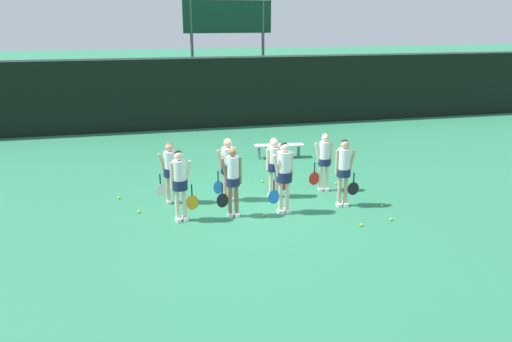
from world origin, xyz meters
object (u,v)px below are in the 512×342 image
object	(u,v)px
player_2	(284,171)
tennis_ball_1	(262,181)
player_4	(170,168)
tennis_ball_4	(361,225)
tennis_ball_7	(321,182)
tennis_ball_5	(119,198)
scoreboard	(228,22)
player_7	(324,158)
player_1	(233,177)
player_5	(228,164)
player_6	(274,162)
tennis_ball_8	(336,183)
tennis_ball_9	(382,206)
bench_courtside	(279,146)
player_0	(180,180)
tennis_ball_6	(391,219)
tennis_ball_3	(225,185)
tennis_ball_2	(139,212)
tennis_ball_0	(264,215)

from	to	relation	value
player_2	tennis_ball_1	size ratio (longest dim) A/B	27.48
player_2	player_4	xyz separation A→B (m)	(-2.68, 1.37, -0.12)
tennis_ball_4	tennis_ball_7	world-z (taller)	tennis_ball_4
tennis_ball_1	tennis_ball_5	size ratio (longest dim) A/B	0.93
player_2	scoreboard	bearing A→B (deg)	74.52
scoreboard	player_7	distance (m)	11.17
player_1	tennis_ball_5	size ratio (longest dim) A/B	24.52
tennis_ball_5	tennis_ball_7	size ratio (longest dim) A/B	1.08
player_5	player_7	world-z (taller)	player_5
player_2	tennis_ball_4	world-z (taller)	player_2
player_2	player_6	bearing A→B (deg)	74.81
tennis_ball_5	player_7	bearing A→B (deg)	-6.48
tennis_ball_8	player_7	bearing A→B (deg)	-143.97
player_6	tennis_ball_1	size ratio (longest dim) A/B	24.91
tennis_ball_9	player_2	bearing A→B (deg)	175.05
bench_courtside	player_1	size ratio (longest dim) A/B	0.99
player_0	player_4	xyz separation A→B (m)	(-0.14, 1.26, -0.06)
player_1	player_0	bearing A→B (deg)	-179.85
tennis_ball_4	tennis_ball_6	distance (m)	0.86
player_4	player_7	xyz separation A→B (m)	(4.25, -0.02, -0.00)
scoreboard	bench_courtside	size ratio (longest dim) A/B	3.35
tennis_ball_7	player_0	bearing A→B (deg)	-156.78
scoreboard	tennis_ball_5	world-z (taller)	scoreboard
player_0	tennis_ball_8	size ratio (longest dim) A/B	25.73
bench_courtside	tennis_ball_9	size ratio (longest dim) A/B	26.95
scoreboard	tennis_ball_4	bearing A→B (deg)	-87.03
player_6	tennis_ball_6	bearing A→B (deg)	-55.21
player_4	tennis_ball_3	distance (m)	2.10
player_7	tennis_ball_3	xyz separation A→B (m)	(-2.65, 1.00, -0.93)
player_1	player_5	size ratio (longest dim) A/B	1.03
tennis_ball_2	tennis_ball_8	distance (m)	5.77
tennis_ball_1	tennis_ball_3	bearing A→B (deg)	-175.08
player_0	tennis_ball_9	bearing A→B (deg)	-13.30
player_4	player_7	size ratio (longest dim) A/B	0.99
player_0	tennis_ball_8	xyz separation A→B (m)	(4.68, 1.66, -1.00)
player_1	tennis_ball_9	bearing A→B (deg)	-2.45
player_0	tennis_ball_5	size ratio (longest dim) A/B	24.42
player_0	tennis_ball_5	bearing A→B (deg)	119.12
tennis_ball_9	tennis_ball_3	bearing A→B (deg)	144.96
player_2	bench_courtside	bearing A→B (deg)	63.75
player_2	player_7	size ratio (longest dim) A/B	1.10
tennis_ball_3	tennis_ball_8	bearing A→B (deg)	-10.33
player_5	tennis_ball_9	size ratio (longest dim) A/B	26.28
player_5	tennis_ball_9	world-z (taller)	player_5
player_2	tennis_ball_7	world-z (taller)	player_2
scoreboard	tennis_ball_2	world-z (taller)	scoreboard
bench_courtside	tennis_ball_1	xyz separation A→B (m)	(-1.24, -2.53, -0.37)
player_0	tennis_ball_0	bearing A→B (deg)	-15.99
player_6	tennis_ball_5	xyz separation A→B (m)	(-4.13, 0.80, -0.94)
scoreboard	tennis_ball_9	distance (m)	13.06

